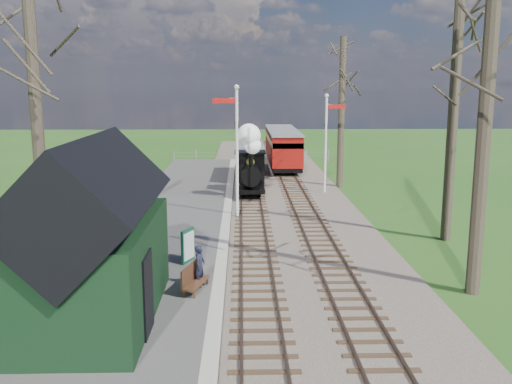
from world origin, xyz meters
The scene contains 18 objects.
distant_hills centered at (1.40, 64.38, -16.21)m, with size 114.40×48.00×22.02m.
ballast_bed centered at (1.30, 22.00, 0.05)m, with size 8.00×60.00×0.10m, color brown.
track_near centered at (0.00, 22.00, 0.10)m, with size 1.60×60.00×0.15m.
track_far centered at (2.60, 22.00, 0.10)m, with size 1.60×60.00×0.15m.
platform centered at (-3.50, 14.00, 0.10)m, with size 5.00×44.00×0.20m, color #474442.
coping_strip centered at (-1.20, 14.00, 0.10)m, with size 0.40×44.00×0.21m, color #B2AD9E.
station_shed centered at (-4.30, 4.00, 2.27)m, with size 3.25×6.30×4.78m.
semaphore_near centered at (-0.77, 16.00, 3.62)m, with size 1.22×0.24×6.22m.
semaphore_far centered at (4.37, 22.00, 3.35)m, with size 1.22×0.24×5.72m.
bare_trees centered at (1.33, 10.10, 5.21)m, with size 15.51×22.39×12.00m.
fence_line centered at (0.30, 36.00, 0.55)m, with size 12.60×0.08×1.00m.
locomotive centered at (-0.01, 21.06, 1.87)m, with size 1.60×3.74×4.00m.
coach centered at (0.00, 27.12, 1.38)m, with size 1.87×6.41×1.97m.
red_carriage_a centered at (2.60, 29.95, 1.59)m, with size 2.21×5.46×2.32m.
red_carriage_b centered at (2.60, 35.45, 1.59)m, with size 2.21×5.46×2.32m.
sign_board centered at (-2.34, 8.69, 0.78)m, with size 0.40×0.76×1.16m.
bench centered at (-1.95, 5.91, 0.57)m, with size 0.76×1.45×0.80m.
person centered at (-1.76, 6.26, 0.84)m, with size 0.47×0.31×1.28m, color black.
Camera 1 is at (-0.47, -10.25, 6.24)m, focal length 40.00 mm.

